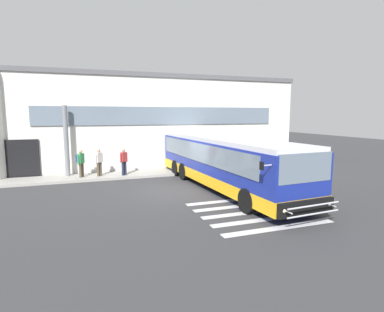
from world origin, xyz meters
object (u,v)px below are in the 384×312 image
object	(u,v)px
entry_support_column	(66,141)
passenger_near_column	(81,161)
passenger_by_doorway	(99,161)
passenger_at_curb_edge	(124,160)
bus_main_foreground	(224,163)

from	to	relation	value
entry_support_column	passenger_near_column	distance (m)	1.59
passenger_near_column	passenger_by_doorway	distance (m)	1.05
passenger_near_column	passenger_at_curb_edge	size ratio (longest dim) A/B	1.00
passenger_at_curb_edge	passenger_near_column	bearing A→B (deg)	174.29
entry_support_column	passenger_by_doorway	xyz separation A→B (m)	(1.83, -0.75, -1.21)
passenger_near_column	passenger_at_curb_edge	bearing A→B (deg)	-5.71
bus_main_foreground	passenger_at_curb_edge	world-z (taller)	bus_main_foreground
entry_support_column	passenger_at_curb_edge	xyz separation A→B (m)	(3.28, -1.00, -1.21)
entry_support_column	passenger_near_column	xyz separation A→B (m)	(0.78, -0.75, -1.17)
passenger_by_doorway	passenger_at_curb_edge	bearing A→B (deg)	-9.58
entry_support_column	passenger_near_column	bearing A→B (deg)	-43.89
passenger_by_doorway	passenger_near_column	bearing A→B (deg)	179.72
entry_support_column	passenger_near_column	size ratio (longest dim) A/B	2.55
bus_main_foreground	passenger_near_column	distance (m)	8.58
entry_support_column	bus_main_foreground	xyz separation A→B (m)	(7.93, -5.47, -0.95)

